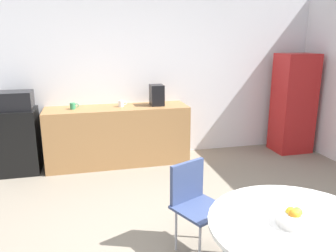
{
  "coord_description": "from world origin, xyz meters",
  "views": [
    {
      "loc": [
        -0.88,
        -2.41,
        1.93
      ],
      "look_at": [
        0.01,
        1.19,
        0.95
      ],
      "focal_mm": 36.02,
      "sensor_mm": 36.0,
      "label": 1
    }
  ],
  "objects_px": {
    "mini_fridge": "(19,141)",
    "coffee_maker": "(157,95)",
    "microwave": "(15,101)",
    "fruit_bowl": "(294,218)",
    "locker_cabinet": "(293,104)",
    "round_table": "(296,239)",
    "mug_white": "(73,106)",
    "chair_navy": "(194,196)",
    "mug_green": "(121,104)"
  },
  "relations": [
    {
      "from": "mug_white",
      "to": "coffee_maker",
      "type": "height_order",
      "value": "coffee_maker"
    },
    {
      "from": "microwave",
      "to": "locker_cabinet",
      "type": "distance_m",
      "value": 4.42
    },
    {
      "from": "round_table",
      "to": "mug_white",
      "type": "xyz_separation_m",
      "value": [
        -1.52,
        3.32,
        0.34
      ]
    },
    {
      "from": "round_table",
      "to": "mug_green",
      "type": "height_order",
      "value": "mug_green"
    },
    {
      "from": "mini_fridge",
      "to": "fruit_bowl",
      "type": "distance_m",
      "value": 4.03
    },
    {
      "from": "round_table",
      "to": "chair_navy",
      "type": "distance_m",
      "value": 1.02
    },
    {
      "from": "microwave",
      "to": "coffee_maker",
      "type": "distance_m",
      "value": 2.05
    },
    {
      "from": "round_table",
      "to": "fruit_bowl",
      "type": "relative_size",
      "value": 5.66
    },
    {
      "from": "locker_cabinet",
      "to": "chair_navy",
      "type": "bearing_deg",
      "value": -137.83
    },
    {
      "from": "coffee_maker",
      "to": "fruit_bowl",
      "type": "bearing_deg",
      "value": -86.26
    },
    {
      "from": "locker_cabinet",
      "to": "mini_fridge",
      "type": "bearing_deg",
      "value": 178.7
    },
    {
      "from": "coffee_maker",
      "to": "locker_cabinet",
      "type": "bearing_deg",
      "value": -2.43
    },
    {
      "from": "chair_navy",
      "to": "coffee_maker",
      "type": "bearing_deg",
      "value": 85.94
    },
    {
      "from": "microwave",
      "to": "coffee_maker",
      "type": "relative_size",
      "value": 1.5
    },
    {
      "from": "microwave",
      "to": "fruit_bowl",
      "type": "relative_size",
      "value": 2.26
    },
    {
      "from": "mini_fridge",
      "to": "microwave",
      "type": "bearing_deg",
      "value": 0.0
    },
    {
      "from": "mug_green",
      "to": "fruit_bowl",
      "type": "bearing_deg",
      "value": -77.02
    },
    {
      "from": "mug_green",
      "to": "coffee_maker",
      "type": "bearing_deg",
      "value": -1.92
    },
    {
      "from": "mini_fridge",
      "to": "coffee_maker",
      "type": "relative_size",
      "value": 2.92
    },
    {
      "from": "microwave",
      "to": "mug_white",
      "type": "height_order",
      "value": "microwave"
    },
    {
      "from": "locker_cabinet",
      "to": "round_table",
      "type": "distance_m",
      "value": 3.85
    },
    {
      "from": "microwave",
      "to": "coffee_maker",
      "type": "xyz_separation_m",
      "value": [
        2.05,
        0.0,
        -0.0
      ]
    },
    {
      "from": "microwave",
      "to": "locker_cabinet",
      "type": "height_order",
      "value": "locker_cabinet"
    },
    {
      "from": "mini_fridge",
      "to": "chair_navy",
      "type": "xyz_separation_m",
      "value": [
        1.88,
        -2.39,
        0.05
      ]
    },
    {
      "from": "round_table",
      "to": "mug_white",
      "type": "bearing_deg",
      "value": 114.62
    },
    {
      "from": "mug_green",
      "to": "coffee_maker",
      "type": "distance_m",
      "value": 0.56
    },
    {
      "from": "chair_navy",
      "to": "fruit_bowl",
      "type": "relative_size",
      "value": 3.9
    },
    {
      "from": "fruit_bowl",
      "to": "mug_green",
      "type": "bearing_deg",
      "value": 102.98
    },
    {
      "from": "mug_white",
      "to": "fruit_bowl",
      "type": "bearing_deg",
      "value": -65.98
    },
    {
      "from": "mini_fridge",
      "to": "microwave",
      "type": "xyz_separation_m",
      "value": [
        0.0,
        0.0,
        0.6
      ]
    },
    {
      "from": "coffee_maker",
      "to": "mug_green",
      "type": "bearing_deg",
      "value": 178.08
    },
    {
      "from": "chair_navy",
      "to": "mug_white",
      "type": "xyz_separation_m",
      "value": [
        -1.1,
        2.4,
        0.43
      ]
    },
    {
      "from": "chair_navy",
      "to": "mini_fridge",
      "type": "bearing_deg",
      "value": 128.22
    },
    {
      "from": "fruit_bowl",
      "to": "mug_white",
      "type": "relative_size",
      "value": 1.65
    },
    {
      "from": "microwave",
      "to": "chair_navy",
      "type": "distance_m",
      "value": 3.09
    },
    {
      "from": "fruit_bowl",
      "to": "coffee_maker",
      "type": "bearing_deg",
      "value": 93.74
    },
    {
      "from": "microwave",
      "to": "mug_white",
      "type": "relative_size",
      "value": 3.72
    },
    {
      "from": "mini_fridge",
      "to": "coffee_maker",
      "type": "xyz_separation_m",
      "value": [
        2.05,
        0.0,
        0.59
      ]
    },
    {
      "from": "chair_navy",
      "to": "fruit_bowl",
      "type": "xyz_separation_m",
      "value": [
        0.39,
        -0.93,
        0.25
      ]
    },
    {
      "from": "mug_white",
      "to": "mug_green",
      "type": "relative_size",
      "value": 1.0
    },
    {
      "from": "chair_navy",
      "to": "mug_green",
      "type": "distance_m",
      "value": 2.47
    },
    {
      "from": "locker_cabinet",
      "to": "chair_navy",
      "type": "xyz_separation_m",
      "value": [
        -2.53,
        -2.29,
        -0.31
      ]
    },
    {
      "from": "round_table",
      "to": "coffee_maker",
      "type": "bearing_deg",
      "value": 94.44
    },
    {
      "from": "locker_cabinet",
      "to": "round_table",
      "type": "xyz_separation_m",
      "value": [
        -2.1,
        -3.22,
        -0.23
      ]
    },
    {
      "from": "round_table",
      "to": "coffee_maker",
      "type": "relative_size",
      "value": 3.76
    },
    {
      "from": "mini_fridge",
      "to": "locker_cabinet",
      "type": "height_order",
      "value": "locker_cabinet"
    },
    {
      "from": "fruit_bowl",
      "to": "coffee_maker",
      "type": "distance_m",
      "value": 3.34
    },
    {
      "from": "microwave",
      "to": "fruit_bowl",
      "type": "height_order",
      "value": "microwave"
    },
    {
      "from": "microwave",
      "to": "mini_fridge",
      "type": "bearing_deg",
      "value": 0.0
    },
    {
      "from": "fruit_bowl",
      "to": "mug_white",
      "type": "distance_m",
      "value": 3.64
    }
  ]
}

